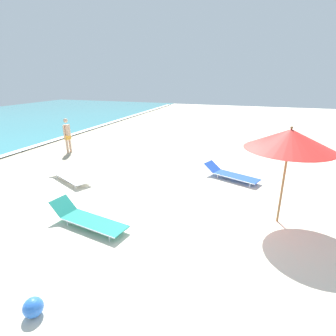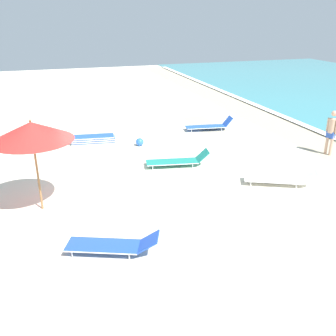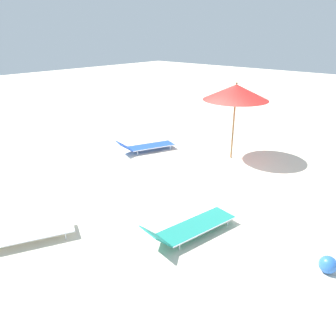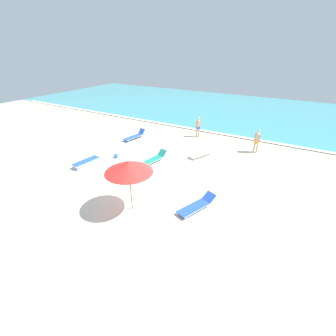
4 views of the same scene
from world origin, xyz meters
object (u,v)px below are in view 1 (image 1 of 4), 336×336
object	(u,v)px
sun_lounger_near_water_left	(88,219)
beach_ball	(33,307)
beachgoer_wading_adult	(67,134)
sun_lounger_beside_umbrella	(69,175)
beach_umbrella	(290,140)
sun_lounger_under_umbrella	(231,174)

from	to	relation	value
sun_lounger_near_water_left	beach_ball	size ratio (longest dim) A/B	7.11
sun_lounger_near_water_left	beach_ball	distance (m)	2.76
sun_lounger_near_water_left	beachgoer_wading_adult	size ratio (longest dim) A/B	1.33
sun_lounger_beside_umbrella	sun_lounger_near_water_left	distance (m)	3.66
beach_umbrella	sun_lounger_beside_umbrella	distance (m)	7.71
sun_lounger_beside_umbrella	beachgoer_wading_adult	xyz separation A→B (m)	(3.16, 2.50, 0.79)
beach_umbrella	sun_lounger_near_water_left	bearing A→B (deg)	111.48
sun_lounger_beside_umbrella	sun_lounger_near_water_left	world-z (taller)	sun_lounger_near_water_left
beach_umbrella	sun_lounger_near_water_left	distance (m)	5.53
sun_lounger_under_umbrella	sun_lounger_near_water_left	xyz separation A→B (m)	(-4.61, 3.23, 0.00)
sun_lounger_beside_umbrella	sun_lounger_near_water_left	bearing A→B (deg)	-108.71
sun_lounger_beside_umbrella	sun_lounger_near_water_left	xyz separation A→B (m)	(-2.55, -2.62, 0.00)
beach_umbrella	beachgoer_wading_adult	bearing A→B (deg)	68.79
sun_lounger_near_water_left	beach_umbrella	bearing A→B (deg)	-58.28
beach_umbrella	sun_lounger_under_umbrella	size ratio (longest dim) A/B	1.18
sun_lounger_under_umbrella	sun_lounger_beside_umbrella	xyz separation A→B (m)	(-2.06, 5.85, 0.00)
sun_lounger_under_umbrella	beach_umbrella	bearing A→B (deg)	-128.49
sun_lounger_near_water_left	sun_lounger_beside_umbrella	bearing A→B (deg)	55.98
beach_ball	sun_lounger_beside_umbrella	bearing A→B (deg)	33.25
sun_lounger_under_umbrella	beachgoer_wading_adult	size ratio (longest dim) A/B	1.26
beach_umbrella	sun_lounger_near_water_left	xyz separation A→B (m)	(-1.88, 4.77, -2.08)
beach_umbrella	beachgoer_wading_adult	world-z (taller)	beach_umbrella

